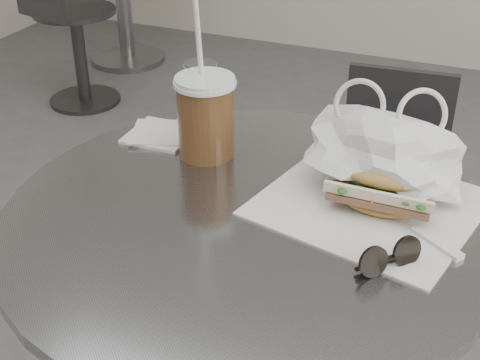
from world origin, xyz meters
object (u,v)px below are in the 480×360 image
at_px(banh_mi, 380,196).
at_px(sunglasses, 389,258).
at_px(bg_chair, 71,40).
at_px(iced_coffee, 206,115).
at_px(drink_can, 201,93).
at_px(cafe_table, 246,344).
at_px(chair_far, 382,217).

relative_size(banh_mi, sunglasses, 2.22).
height_order(bg_chair, iced_coffee, iced_coffee).
bearing_deg(banh_mi, drink_can, 154.06).
height_order(cafe_table, bg_chair, cafe_table).
relative_size(bg_chair, sunglasses, 8.12).
bearing_deg(banh_mi, iced_coffee, 166.83).
bearing_deg(bg_chair, chair_far, -14.63).
bearing_deg(sunglasses, chair_far, 51.33).
height_order(cafe_table, chair_far, cafe_table).
bearing_deg(iced_coffee, sunglasses, -28.90).
height_order(bg_chair, sunglasses, sunglasses).
bearing_deg(banh_mi, sunglasses, -70.96).
height_order(chair_far, iced_coffee, iced_coffee).
distance_m(chair_far, iced_coffee, 0.81).
height_order(banh_mi, sunglasses, banh_mi).
distance_m(bg_chair, banh_mi, 2.33).
relative_size(banh_mi, iced_coffee, 0.62).
distance_m(chair_far, drink_can, 0.75).
distance_m(cafe_table, banh_mi, 0.37).
relative_size(chair_far, bg_chair, 0.96).
distance_m(bg_chair, drink_can, 1.93).
bearing_deg(bg_chair, iced_coffee, -32.92).
bearing_deg(chair_far, banh_mi, 93.74).
relative_size(cafe_table, bg_chair, 1.08).
distance_m(chair_far, sunglasses, 0.92).
bearing_deg(sunglasses, banh_mi, 60.33).
height_order(banh_mi, iced_coffee, iced_coffee).
relative_size(bg_chair, iced_coffee, 2.25).
xyz_separation_m(chair_far, iced_coffee, (-0.23, -0.59, 0.51)).
height_order(bg_chair, banh_mi, banh_mi).
bearing_deg(iced_coffee, bg_chair, 133.35).
distance_m(sunglasses, drink_can, 0.54).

